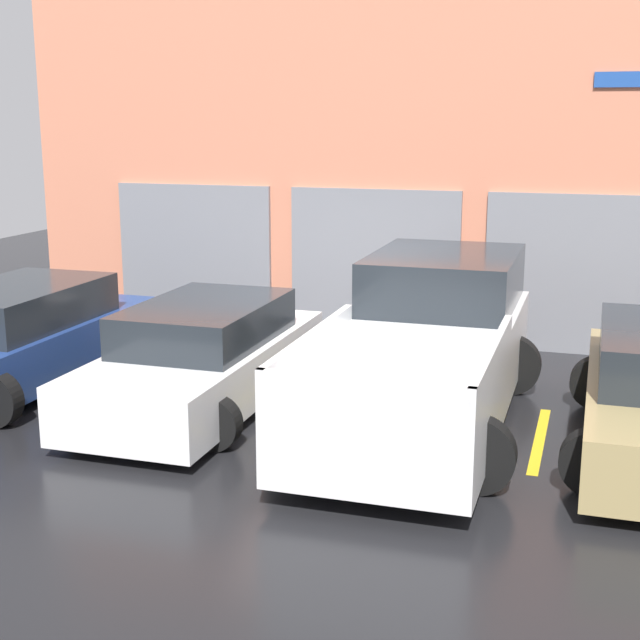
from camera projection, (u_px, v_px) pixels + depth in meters
ground_plane at (333, 390)px, 12.00m from camera, size 28.00×28.00×0.00m
shophouse_building at (392, 165)px, 14.42m from camera, size 12.76×0.68×5.77m
pickup_truck at (426, 350)px, 10.65m from camera, size 2.55×5.44×1.87m
sedan_white at (204, 358)px, 11.27m from camera, size 2.14×4.49×1.32m
sedan_side at (16, 339)px, 12.08m from camera, size 2.22×4.78×1.37m
parking_stripe_left at (108, 395)px, 11.79m from camera, size 0.12×2.20×0.01m
parking_stripe_centre at (308, 415)px, 10.97m from camera, size 0.12×2.20×0.01m
parking_stripe_right at (540, 439)px, 10.15m from camera, size 0.12×2.20×0.01m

